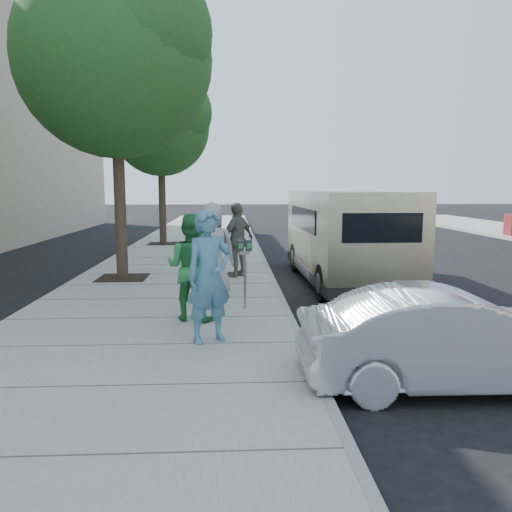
% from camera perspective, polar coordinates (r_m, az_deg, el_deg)
% --- Properties ---
extents(ground, '(120.00, 120.00, 0.00)m').
position_cam_1_polar(ground, '(10.31, -5.11, -5.61)').
color(ground, black).
rests_on(ground, ground).
extents(sidewalk, '(5.00, 60.00, 0.15)m').
position_cam_1_polar(sidewalk, '(10.38, -10.66, -5.19)').
color(sidewalk, gray).
rests_on(sidewalk, ground).
extents(curb_face, '(0.12, 60.00, 0.16)m').
position_cam_1_polar(curb_face, '(10.34, 2.92, -5.12)').
color(curb_face, gray).
rests_on(curb_face, ground).
extents(tree_near, '(4.62, 4.60, 7.53)m').
position_cam_1_polar(tree_near, '(13.09, -15.66, 21.52)').
color(tree_near, black).
rests_on(tree_near, sidewalk).
extents(tree_far, '(3.92, 3.80, 6.49)m').
position_cam_1_polar(tree_far, '(20.35, -10.75, 14.76)').
color(tree_far, black).
rests_on(tree_far, sidewalk).
extents(parking_meter, '(0.27, 0.13, 1.28)m').
position_cam_1_polar(parking_meter, '(9.20, -1.30, -0.37)').
color(parking_meter, gray).
rests_on(parking_meter, sidewalk).
extents(van, '(2.21, 6.26, 2.30)m').
position_cam_1_polar(van, '(12.72, 10.05, 2.44)').
color(van, '#BDB087').
rests_on(van, ground).
extents(sedan, '(3.65, 1.30, 1.20)m').
position_cam_1_polar(sedan, '(6.47, 21.55, -8.84)').
color(sedan, '#ACADB3').
rests_on(sedan, ground).
extents(person_officer, '(0.84, 0.73, 1.93)m').
position_cam_1_polar(person_officer, '(7.26, -5.38, -2.35)').
color(person_officer, teal).
rests_on(person_officer, sidewalk).
extents(person_green_shirt, '(1.05, 0.93, 1.81)m').
position_cam_1_polar(person_green_shirt, '(8.52, -7.45, -1.27)').
color(person_green_shirt, '#2C863F').
rests_on(person_green_shirt, sidewalk).
extents(person_gray_shirt, '(1.05, 0.79, 1.95)m').
position_cam_1_polar(person_gray_shirt, '(10.31, -5.04, 0.76)').
color(person_gray_shirt, '#9D9D9F').
rests_on(person_gray_shirt, sidewalk).
extents(person_striped_polo, '(1.06, 1.13, 1.87)m').
position_cam_1_polar(person_striped_polo, '(12.57, -2.09, 1.88)').
color(person_striped_polo, slate).
rests_on(person_striped_polo, sidewalk).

